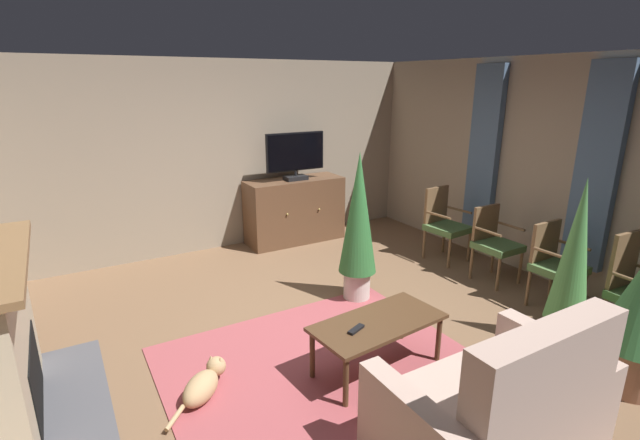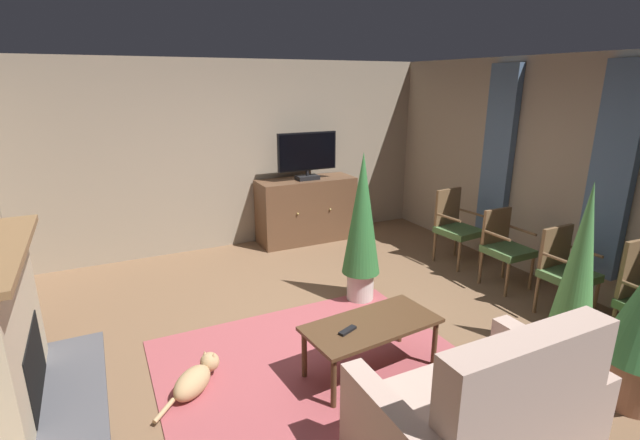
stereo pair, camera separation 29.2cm
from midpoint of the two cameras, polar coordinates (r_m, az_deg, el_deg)
The scene contains 17 objects.
ground_plane at distance 4.67m, azimuth 2.73°, elevation -13.56°, with size 6.46×6.20×0.04m, color brown.
wall_back at distance 6.74m, azimuth -8.98°, elevation 7.93°, with size 6.46×0.10×2.64m, color gray.
wall_right_with_window at distance 6.16m, azimuth 28.14°, elevation 5.30°, with size 0.10×6.20×2.64m, color gray.
curtain_panel_near at distance 5.64m, azimuth 33.80°, elevation 4.91°, with size 0.10×0.44×2.22m, color slate.
curtain_panel_far at distance 6.51m, azimuth 22.47°, elevation 7.72°, with size 0.10×0.44×2.22m, color slate.
rug_central at distance 4.14m, azimuth 1.35°, elevation -17.56°, with size 2.56×2.06×0.01m, color #9E474C.
tv_cabinet at distance 6.94m, azimuth -0.51°, elevation 1.07°, with size 1.46×0.57×0.95m.
television at distance 6.70m, azimuth -0.33°, elevation 8.10°, with size 0.91×0.20×0.69m.
coffee_table at distance 3.90m, azimuth 8.61°, elevation -13.18°, with size 1.16×0.64×0.46m.
tv_remote at distance 3.72m, azimuth 5.75°, elevation -13.52°, with size 0.17×0.05×0.02m, color black.
sofa_floral at distance 3.29m, azimuth 22.02°, elevation -21.89°, with size 1.44×0.87×1.07m.
side_chair_mid_row at distance 5.42m, azimuth 29.50°, elevation -5.27°, with size 0.49×0.44×0.92m.
side_chair_far_end at distance 5.85m, azimuth 23.26°, elevation -2.92°, with size 0.45×0.46×0.91m.
side_chair_tucked_against_wall at distance 6.37m, azimuth 17.72°, elevation -0.61°, with size 0.52×0.53×0.98m.
potted_plant_on_hearth_side at distance 4.57m, azimuth 31.17°, elevation -4.85°, with size 0.36×0.36×1.57m.
potted_plant_small_fern_corner at distance 4.93m, azimuth 6.92°, elevation -0.31°, with size 0.41×0.41×1.66m.
cat at distance 3.89m, azimuth -13.03°, elevation -18.70°, with size 0.59×0.51×0.23m.
Camera 2 is at (-1.84, -3.58, 2.35)m, focal length 25.79 mm.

